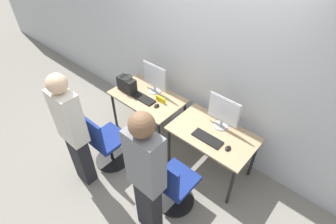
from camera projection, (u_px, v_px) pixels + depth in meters
ground_plane at (162, 161)px, 3.84m from camera, size 20.00×20.00×0.00m
wall_back at (202, 55)px, 3.38m from camera, size 12.00×0.05×2.80m
desk_left at (148, 100)px, 3.91m from camera, size 1.07×0.67×0.71m
monitor_left at (155, 78)px, 3.80m from camera, size 0.43×0.19×0.45m
keyboard_left at (143, 98)px, 3.80m from camera, size 0.39×0.15×0.02m
mouse_left at (157, 106)px, 3.66m from camera, size 0.06×0.09×0.03m
office_chair_left at (106, 144)px, 3.58m from camera, size 0.48×0.48×0.92m
person_left at (72, 130)px, 3.03m from camera, size 0.36×0.22×1.67m
desk_right at (213, 138)px, 3.33m from camera, size 1.07×0.67×0.71m
monitor_right at (223, 112)px, 3.22m from camera, size 0.43×0.19×0.45m
keyboard_right at (207, 138)px, 3.20m from camera, size 0.39×0.15×0.02m
mouse_right at (228, 148)px, 3.07m from camera, size 0.06×0.09×0.03m
office_chair_right at (173, 186)px, 3.08m from camera, size 0.48×0.48×0.92m
person_right at (146, 175)px, 2.51m from camera, size 0.36×0.23×1.73m
handbag at (127, 84)px, 3.88m from camera, size 0.30×0.18×0.25m
placard_left at (161, 99)px, 3.73m from camera, size 0.16×0.03×0.08m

